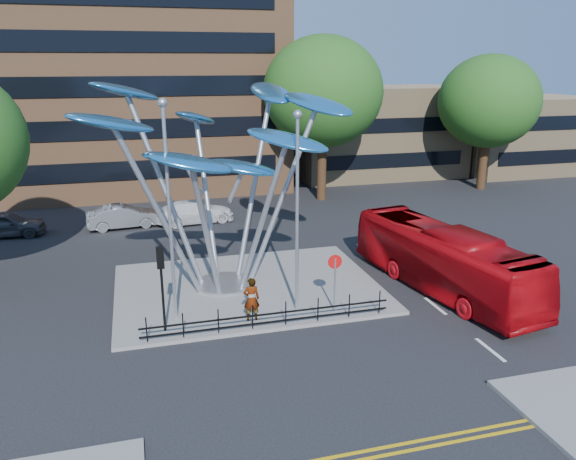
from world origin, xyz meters
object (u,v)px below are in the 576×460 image
object	(u,v)px
no_entry_sign_island	(335,273)
red_bus	(443,259)
street_lamp_left	(168,194)
parked_car_mid	(123,217)
parked_car_right	(195,212)
parked_car_left	(5,224)
tree_far	(489,102)
tree_right	(323,92)
traffic_light_island	(161,271)
street_lamp_right	(297,195)
pedestrian	(251,299)
leaf_sculpture	(218,141)

from	to	relation	value
no_entry_sign_island	red_bus	bearing A→B (deg)	10.39
street_lamp_left	parked_car_mid	bearing A→B (deg)	98.29
parked_car_right	no_entry_sign_island	bearing A→B (deg)	-172.47
parked_car_left	parked_car_right	xyz separation A→B (m)	(11.39, 0.00, -0.04)
street_lamp_left	tree_far	bearing A→B (deg)	34.92
tree_right	traffic_light_island	bearing A→B (deg)	-123.69
no_entry_sign_island	street_lamp_right	bearing A→B (deg)	162.13
street_lamp_right	no_entry_sign_island	distance (m)	3.64
tree_right	no_entry_sign_island	xyz separation A→B (m)	(-6.00, -19.48, -6.22)
tree_right	pedestrian	size ratio (longest dim) A/B	6.64
traffic_light_island	tree_far	bearing A→B (deg)	35.84
leaf_sculpture	pedestrian	distance (m)	7.18
tree_far	pedestrian	xyz separation A→B (m)	(-23.54, -19.50, -6.04)
parked_car_right	tree_far	bearing A→B (deg)	-87.92
street_lamp_left	street_lamp_right	distance (m)	5.03
parked_car_left	no_entry_sign_island	bearing A→B (deg)	-131.90
street_lamp_right	tree_far	bearing A→B (deg)	41.47
leaf_sculpture	parked_car_left	bearing A→B (deg)	135.30
pedestrian	parked_car_left	world-z (taller)	pedestrian
parked_car_left	parked_car_mid	xyz separation A→B (m)	(6.89, 0.00, -0.04)
leaf_sculpture	traffic_light_island	world-z (taller)	leaf_sculpture
tree_far	red_bus	size ratio (longest dim) A/B	1.00
red_bus	tree_far	bearing A→B (deg)	42.29
tree_far	parked_car_right	distance (m)	25.26
pedestrian	leaf_sculpture	bearing A→B (deg)	-81.54
tree_right	red_bus	size ratio (longest dim) A/B	1.12
leaf_sculpture	street_lamp_right	bearing A→B (deg)	-55.09
street_lamp_right	red_bus	bearing A→B (deg)	4.42
parked_car_mid	red_bus	bearing A→B (deg)	-141.49
street_lamp_left	street_lamp_right	size ratio (longest dim) A/B	1.06
street_lamp_left	traffic_light_island	xyz separation A→B (m)	(-0.50, -1.00, -2.74)
traffic_light_island	parked_car_mid	xyz separation A→B (m)	(-1.61, 15.50, -1.87)
pedestrian	no_entry_sign_island	bearing A→B (deg)	-178.46
tree_right	traffic_light_island	world-z (taller)	tree_right
leaf_sculpture	red_bus	size ratio (longest dim) A/B	1.18
street_lamp_right	parked_car_mid	distance (m)	17.16
no_entry_sign_island	parked_car_right	world-z (taller)	no_entry_sign_island
tree_right	street_lamp_right	bearing A→B (deg)	-111.54
tree_right	no_entry_sign_island	bearing A→B (deg)	-107.12
parked_car_left	traffic_light_island	bearing A→B (deg)	-148.19
tree_far	street_lamp_left	size ratio (longest dim) A/B	1.23
street_lamp_left	traffic_light_island	size ratio (longest dim) A/B	2.57
traffic_light_island	no_entry_sign_island	world-z (taller)	traffic_light_island
parked_car_left	parked_car_mid	size ratio (longest dim) A/B	1.01
pedestrian	parked_car_mid	size ratio (longest dim) A/B	0.41
leaf_sculpture	parked_car_right	distance (m)	12.87
tree_far	street_lamp_right	bearing A→B (deg)	-138.53
street_lamp_left	red_bus	xyz separation A→B (m)	(12.16, 0.05, -3.85)
tree_far	tree_right	bearing A→B (deg)	-180.00
leaf_sculpture	parked_car_right	world-z (taller)	leaf_sculpture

